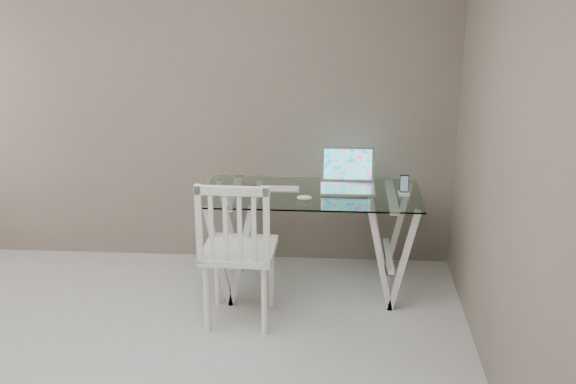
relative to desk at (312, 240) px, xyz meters
name	(u,v)px	position (x,y,z in m)	size (l,w,h in m)	color
room	(73,107)	(-1.01, -1.69, 1.33)	(4.50, 4.52, 2.71)	#AAA7A3
desk	(312,240)	(0.00, 0.00, 0.00)	(1.50, 0.70, 0.75)	silver
chair	(237,247)	(-0.46, -0.55, 0.18)	(0.48, 0.48, 1.02)	white
laptop	(348,178)	(0.25, 0.13, 0.43)	(0.38, 0.33, 0.27)	silver
keyboard	(279,189)	(-0.24, 0.05, 0.37)	(0.30, 0.13, 0.01)	silver
mouse	(304,198)	(-0.05, -0.16, 0.38)	(0.10, 0.06, 0.03)	silver
phone_dock	(404,189)	(0.63, 0.00, 0.40)	(0.07, 0.07, 0.14)	white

